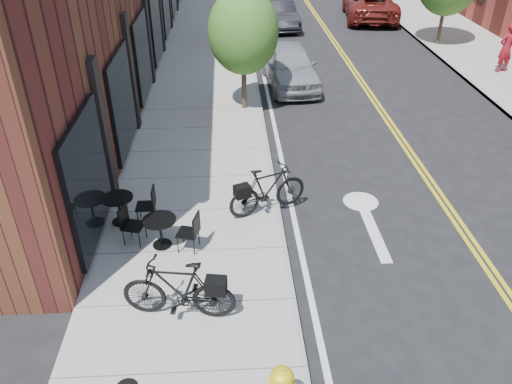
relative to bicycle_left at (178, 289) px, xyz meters
name	(u,v)px	position (x,y,z in m)	size (l,w,h in m)	color
ground	(296,303)	(2.08, 0.28, -0.71)	(120.00, 120.00, 0.00)	black
sidewalk_near	(203,99)	(0.08, 10.28, -0.65)	(4.00, 70.00, 0.12)	#9E9B93
tree_near_a	(243,32)	(1.48, 9.28, 1.89)	(2.20, 2.20, 3.81)	#382B1E
bicycle_left	(178,289)	(0.00, 0.00, 0.00)	(0.56, 1.98, 1.19)	black
bicycle_right	(268,190)	(1.78, 3.13, -0.02)	(0.54, 1.91, 1.15)	black
bistro_set_b	(119,206)	(-1.52, 2.88, -0.17)	(1.57, 0.68, 0.85)	black
bistro_set_c	(160,228)	(-0.52, 2.00, -0.16)	(1.63, 0.84, 0.86)	black
parked_car_a	(290,65)	(3.26, 11.68, 0.03)	(1.76, 4.37, 1.49)	#96979D
parked_car_b	(279,13)	(3.68, 20.19, -0.02)	(1.47, 4.22, 1.39)	black
parked_car_far	(370,4)	(8.80, 21.68, 0.08)	(2.62, 5.68, 1.58)	maroon
pedestrian	(506,48)	(11.75, 12.34, 0.34)	(0.68, 0.45, 1.87)	maroon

